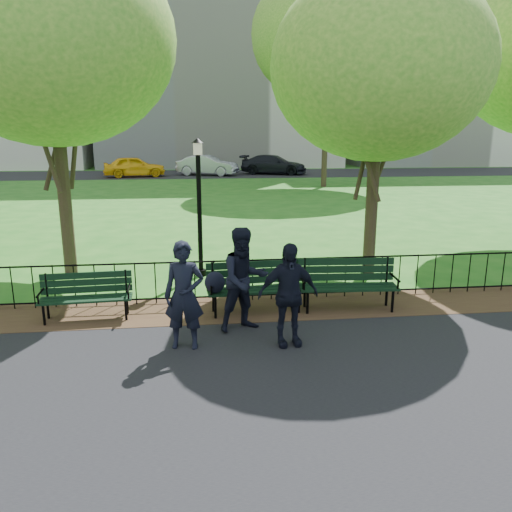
{
  "coord_description": "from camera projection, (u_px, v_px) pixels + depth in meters",
  "views": [
    {
      "loc": [
        -0.48,
        -7.94,
        3.46
      ],
      "look_at": [
        0.62,
        1.5,
        1.09
      ],
      "focal_mm": 35.0,
      "sensor_mm": 36.0,
      "label": 1
    }
  ],
  "objects": [
    {
      "name": "dirt_strip",
      "position": [
        225.0,
        309.0,
        9.99
      ],
      "size": [
        60.0,
        1.6,
        0.01
      ],
      "primitive_type": "cube",
      "color": "#382417",
      "rests_on": "ground"
    },
    {
      "name": "sedan_silver",
      "position": [
        207.0,
        165.0,
        40.63
      ],
      "size": [
        5.22,
        3.36,
        1.63
      ],
      "primitive_type": "imported",
      "rotation": [
        0.0,
        0.0,
        1.21
      ],
      "color": "#A5A8AD",
      "rests_on": "far_street"
    },
    {
      "name": "apartment_east",
      "position": [
        436.0,
        52.0,
        54.82
      ],
      "size": [
        20.0,
        15.0,
        24.0
      ],
      "primitive_type": "cube",
      "color": "white",
      "rests_on": "ground"
    },
    {
      "name": "taxi",
      "position": [
        134.0,
        167.0,
        39.2
      ],
      "size": [
        5.04,
        2.78,
        1.62
      ],
      "primitive_type": "imported",
      "rotation": [
        0.0,
        0.0,
        1.76
      ],
      "color": "yellow",
      "rests_on": "far_street"
    },
    {
      "name": "tree_near_w",
      "position": [
        50.0,
        39.0,
        11.28
      ],
      "size": [
        5.7,
        5.7,
        7.95
      ],
      "color": "#2D2116",
      "rests_on": "ground"
    },
    {
      "name": "far_street",
      "position": [
        203.0,
        174.0,
        42.28
      ],
      "size": [
        70.0,
        9.0,
        0.01
      ],
      "primitive_type": "cube",
      "color": "black",
      "rests_on": "ground"
    },
    {
      "name": "park_bench_main",
      "position": [
        241.0,
        282.0,
        9.65
      ],
      "size": [
        1.96,
        0.71,
        1.07
      ],
      "rotation": [
        0.0,
        0.0,
        0.07
      ],
      "color": "black",
      "rests_on": "ground"
    },
    {
      "name": "park_bench_left_a",
      "position": [
        86.0,
        291.0,
        9.4
      ],
      "size": [
        1.71,
        0.62,
        0.95
      ],
      "rotation": [
        0.0,
        0.0,
        0.06
      ],
      "color": "black",
      "rests_on": "ground"
    },
    {
      "name": "person_left",
      "position": [
        184.0,
        295.0,
        8.03
      ],
      "size": [
        0.7,
        0.5,
        1.78
      ],
      "primitive_type": "imported",
      "rotation": [
        0.0,
        0.0,
        -0.13
      ],
      "color": "black",
      "rests_on": "asphalt_path"
    },
    {
      "name": "apartment_mid",
      "position": [
        217.0,
        17.0,
        51.41
      ],
      "size": [
        24.0,
        15.0,
        30.0
      ],
      "primitive_type": "cube",
      "color": "beige",
      "rests_on": "ground"
    },
    {
      "name": "sedan_dark",
      "position": [
        274.0,
        165.0,
        41.77
      ],
      "size": [
        5.93,
        4.07,
        1.59
      ],
      "primitive_type": "imported",
      "rotation": [
        0.0,
        0.0,
        1.2
      ],
      "color": "black",
      "rests_on": "far_street"
    },
    {
      "name": "person_mid",
      "position": [
        244.0,
        280.0,
        8.76
      ],
      "size": [
        1.01,
        0.75,
        1.86
      ],
      "primitive_type": "imported",
      "rotation": [
        0.0,
        0.0,
        0.34
      ],
      "color": "black",
      "rests_on": "asphalt_path"
    },
    {
      "name": "park_bench_right_a",
      "position": [
        347.0,
        279.0,
        9.92
      ],
      "size": [
        1.97,
        0.73,
        1.1
      ],
      "rotation": [
        0.0,
        0.0,
        -0.07
      ],
      "color": "black",
      "rests_on": "ground"
    },
    {
      "name": "lamppost",
      "position": [
        199.0,
        203.0,
        11.94
      ],
      "size": [
        0.3,
        0.3,
        3.33
      ],
      "color": "black",
      "rests_on": "ground"
    },
    {
      "name": "asphalt_path",
      "position": [
        252.0,
        469.0,
        5.26
      ],
      "size": [
        60.0,
        9.2,
        0.01
      ],
      "primitive_type": "cube",
      "color": "black",
      "rests_on": "ground"
    },
    {
      "name": "tree_far_e",
      "position": [
        328.0,
        36.0,
        30.27
      ],
      "size": [
        9.45,
        9.45,
        13.17
      ],
      "color": "#2D2116",
      "rests_on": "ground"
    },
    {
      "name": "tree_near_e",
      "position": [
        379.0,
        67.0,
        11.45
      ],
      "size": [
        5.08,
        5.08,
        7.08
      ],
      "color": "#2D2116",
      "rests_on": "ground"
    },
    {
      "name": "iron_fence",
      "position": [
        224.0,
        279.0,
        10.35
      ],
      "size": [
        24.06,
        0.06,
        1.0
      ],
      "color": "black",
      "rests_on": "ground"
    },
    {
      "name": "ground",
      "position": [
        230.0,
        340.0,
        8.54
      ],
      "size": [
        120.0,
        120.0,
        0.0
      ],
      "primitive_type": "plane",
      "color": "#1F6019"
    },
    {
      "name": "person_right",
      "position": [
        288.0,
        295.0,
        8.14
      ],
      "size": [
        1.05,
        0.53,
        1.73
      ],
      "primitive_type": "imported",
      "rotation": [
        0.0,
        0.0,
        0.11
      ],
      "color": "black",
      "rests_on": "asphalt_path"
    }
  ]
}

